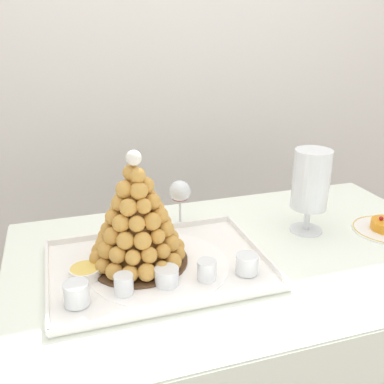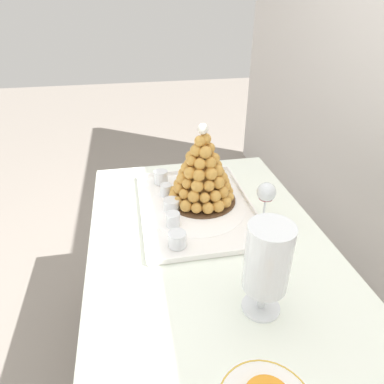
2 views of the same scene
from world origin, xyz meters
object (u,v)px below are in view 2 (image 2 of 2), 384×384
Objects in this scene: croquembouche at (202,173)px; creme_brulee_ramekin at (187,180)px; dessert_cup_mid_left at (166,191)px; dessert_cup_centre at (172,205)px; dessert_cup_right at (177,240)px; dessert_cup_left at (161,177)px; macaron_goblet at (268,260)px; serving_tray at (196,208)px; wine_glass at (266,194)px; dessert_cup_mid_right at (173,220)px.

croquembouche reaches higher than creme_brulee_ramekin.
dessert_cup_mid_left is 0.11m from dessert_cup_centre.
dessert_cup_centre is 0.22m from dessert_cup_right.
creme_brulee_ramekin is (0.03, 0.12, -0.01)m from dessert_cup_left.
macaron_goblet is at bearing 32.07° from dessert_cup_right.
serving_tray is 0.14m from croquembouche.
dessert_cup_right is at bearing -26.08° from serving_tray.
serving_tray is 11.77× the size of dessert_cup_mid_left.
dessert_cup_mid_left is at bearing -125.92° from wine_glass.
dessert_cup_right is at bearing 0.75° from dessert_cup_left.
dessert_cup_mid_left is 0.43m from wine_glass.
dessert_cup_mid_left is at bearing 4.95° from dessert_cup_left.
dessert_cup_centre is at bearing -90.13° from serving_tray.
croquembouche is 1.19× the size of macaron_goblet.
dessert_cup_mid_left is at bearing -50.60° from creme_brulee_ramekin.
wine_glass is at bearing 60.66° from serving_tray.
dessert_cup_mid_right is at bearing -4.94° from dessert_cup_centre.
dessert_cup_right is 0.22× the size of macaron_goblet.
wine_glass is (0.13, 0.23, 0.12)m from serving_tray.
dessert_cup_left reaches higher than dessert_cup_mid_left.
dessert_cup_centre is at bearing -161.33° from macaron_goblet.
wine_glass reaches higher than creme_brulee_ramekin.
dessert_cup_mid_right is (0.34, 0.01, -0.00)m from dessert_cup_left.
dessert_cup_centre is 0.39× the size of wine_glass.
serving_tray is at bearing -35.25° from croquembouche.
dessert_cup_centre is 0.11m from dessert_cup_mid_right.
dessert_cup_centre is 0.22m from creme_brulee_ramekin.
serving_tray is 9.73× the size of dessert_cup_right.
serving_tray is at bearing -119.34° from wine_glass.
dessert_cup_centre is (0.05, -0.13, -0.11)m from croquembouche.
dessert_cup_right is at bearing -2.90° from dessert_cup_centre.
croquembouche is 0.57m from macaron_goblet.
wine_glass is at bearing 85.81° from dessert_cup_mid_right.
dessert_cup_left reaches higher than dessert_cup_right.
serving_tray is 0.16m from dessert_cup_mid_left.
dessert_cup_left is 0.38× the size of wine_glass.
dessert_cup_left is (-0.18, -0.15, -0.10)m from croquembouche.
serving_tray is at bearing 26.56° from dessert_cup_left.
macaron_goblet is 1.69× the size of wine_glass.
dessert_cup_mid_left is 0.14m from creme_brulee_ramekin.
dessert_cup_left is at bearing -175.05° from dessert_cup_mid_left.
wine_glass is at bearing 158.25° from macaron_goblet.
wine_glass is (0.36, 0.35, 0.09)m from dessert_cup_left.
dessert_cup_right is 0.38× the size of wine_glass.
macaron_goblet is at bearing 18.67° from dessert_cup_centre.
croquembouche reaches higher than serving_tray.
croquembouche is at bearing -132.23° from wine_glass.
croquembouche is 0.23m from dessert_cup_mid_right.
dessert_cup_mid_right is at bearing 179.00° from dessert_cup_right.
dessert_cup_centre is 1.02× the size of dessert_cup_right.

